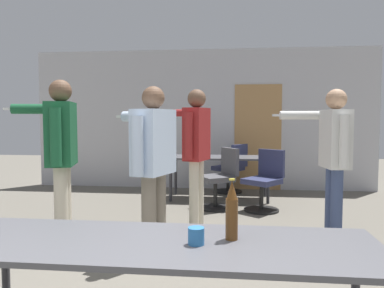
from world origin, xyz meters
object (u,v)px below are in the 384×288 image
at_px(person_right_polo, 60,146).
at_px(person_far_watching, 152,155).
at_px(person_near_casual, 196,143).
at_px(office_chair_mid_tucked, 231,170).
at_px(drink_cup, 196,236).
at_px(beer_bottle, 232,211).
at_px(person_center_tall, 334,149).
at_px(office_chair_far_right, 265,182).
at_px(office_chair_far_left, 220,180).

bearing_deg(person_right_polo, person_far_watching, -115.74).
bearing_deg(person_near_casual, office_chair_mid_tucked, 5.66).
xyz_separation_m(person_near_casual, drink_cup, (0.30, -2.89, -0.29)).
bearing_deg(person_far_watching, drink_cup, -142.91).
bearing_deg(beer_bottle, person_far_watching, 115.24).
xyz_separation_m(person_center_tall, office_chair_far_right, (-0.65, 1.34, -0.62)).
height_order(person_right_polo, person_near_casual, person_right_polo).
distance_m(office_chair_far_left, drink_cup, 3.89).
distance_m(person_far_watching, drink_cup, 1.92).
distance_m(person_center_tall, office_chair_far_right, 1.61).
xyz_separation_m(person_far_watching, person_center_tall, (1.93, 0.66, 0.02)).
relative_size(office_chair_far_right, beer_bottle, 2.79).
bearing_deg(person_right_polo, person_near_casual, -72.61).
bearing_deg(person_near_casual, person_center_tall, -87.62).
distance_m(person_center_tall, beer_bottle, 2.63).
xyz_separation_m(person_near_casual, person_center_tall, (1.61, -0.42, -0.03)).
bearing_deg(person_center_tall, beer_bottle, 148.99).
xyz_separation_m(person_far_watching, office_chair_far_right, (1.28, 2.01, -0.60)).
xyz_separation_m(person_center_tall, office_chair_mid_tucked, (-1.16, 2.63, -0.61)).
xyz_separation_m(office_chair_far_left, office_chair_mid_tucked, (0.17, 1.23, -0.01)).
bearing_deg(office_chair_far_left, person_near_casual, 131.75).
xyz_separation_m(person_near_casual, office_chair_far_right, (0.96, 0.92, -0.65)).
xyz_separation_m(person_far_watching, office_chair_mid_tucked, (0.78, 3.30, -0.59)).
bearing_deg(beer_bottle, person_right_polo, 134.43).
xyz_separation_m(person_center_tall, drink_cup, (-1.31, -2.47, -0.26)).
xyz_separation_m(person_far_watching, person_near_casual, (0.33, 1.09, 0.06)).
distance_m(office_chair_far_right, drink_cup, 3.89).
bearing_deg(office_chair_mid_tucked, person_far_watching, -157.44).
bearing_deg(drink_cup, office_chair_far_left, 90.30).
bearing_deg(person_center_tall, drink_cup, 146.54).
height_order(office_chair_far_left, beer_bottle, beer_bottle).
height_order(person_near_casual, person_center_tall, person_near_casual).
height_order(person_near_casual, office_chair_mid_tucked, person_near_casual).
xyz_separation_m(person_right_polo, person_far_watching, (1.07, -0.21, -0.07)).
relative_size(person_far_watching, beer_bottle, 5.21).
bearing_deg(office_chair_mid_tucked, person_near_casual, -155.67).
xyz_separation_m(person_right_polo, beer_bottle, (1.87, -1.91, -0.20)).
relative_size(office_chair_mid_tucked, beer_bottle, 2.80).
distance_m(person_right_polo, office_chair_mid_tucked, 3.66).
bearing_deg(beer_bottle, person_center_tall, 64.50).
height_order(person_near_casual, drink_cup, person_near_casual).
bearing_deg(drink_cup, beer_bottle, 29.20).
bearing_deg(person_right_polo, office_chair_far_right, -67.37).
relative_size(person_center_tall, office_chair_far_left, 1.84).
distance_m(office_chair_mid_tucked, office_chair_far_right, 1.39).
distance_m(office_chair_far_left, office_chair_far_right, 0.68).
bearing_deg(person_right_polo, office_chair_far_left, -56.80).
bearing_deg(office_chair_far_left, office_chair_far_right, -127.39).
bearing_deg(office_chair_far_right, office_chair_far_left, 32.77).
distance_m(person_right_polo, person_far_watching, 1.09).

